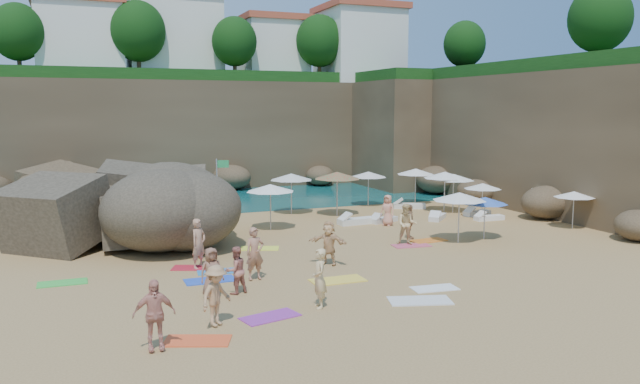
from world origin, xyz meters
name	(u,v)px	position (x,y,z in m)	size (l,w,h in m)	color
ground	(303,249)	(0.00, 0.00, 0.00)	(120.00, 120.00, 0.00)	tan
seawater	(183,177)	(0.00, 30.00, 0.00)	(120.00, 120.00, 0.00)	#0C4751
cliff_back	(218,133)	(2.00, 25.00, 4.00)	(44.00, 8.00, 8.00)	brown
cliff_right	(533,139)	(19.00, 8.00, 4.00)	(8.00, 30.00, 8.00)	brown
cliff_corner	(413,133)	(17.00, 20.00, 4.00)	(10.00, 12.00, 8.00)	brown
rock_promontory	(38,209)	(-11.00, 16.00, 0.00)	(12.00, 7.00, 2.00)	brown
clifftop_buildings	(225,42)	(2.96, 25.79, 11.24)	(28.48, 9.48, 7.00)	white
clifftop_trees	(270,35)	(4.78, 19.52, 11.26)	(35.60, 23.82, 4.40)	#11380F
rock_outcrop	(129,243)	(-6.80, 4.14, 0.00)	(8.67, 6.50, 3.47)	brown
flag_pole	(219,182)	(-1.95, 7.24, 2.17)	(0.66, 0.16, 3.40)	silver
parasol_0	(291,177)	(2.52, 8.68, 2.13)	(2.45, 2.45, 2.32)	silver
parasol_1	(368,174)	(7.89, 9.66, 1.96)	(2.26, 2.26, 2.13)	silver
parasol_2	(445,175)	(11.01, 6.02, 2.16)	(2.48, 2.48, 2.35)	silver
parasol_3	(416,172)	(10.95, 9.19, 2.06)	(2.38, 2.38, 2.25)	silver
parasol_4	(550,187)	(15.37, 2.29, 1.70)	(1.96, 1.96, 1.86)	silver
parasol_5	(270,188)	(0.02, 4.65, 2.09)	(2.41, 2.41, 2.28)	silver
parasol_6	(337,175)	(4.71, 7.18, 2.27)	(2.62, 2.62, 2.48)	silver
parasol_7	(454,177)	(11.35, 5.63, 2.06)	(2.37, 2.37, 2.25)	silver
parasol_8	(483,186)	(11.76, 3.45, 1.77)	(2.04, 2.04, 1.93)	silver
parasol_9	(459,197)	(6.96, -1.33, 2.09)	(2.41, 2.41, 2.27)	silver
parasol_10	(485,201)	(8.48, -1.17, 1.80)	(2.07, 2.07, 1.96)	silver
parasol_11	(574,194)	(14.20, -0.69, 1.73)	(1.99, 1.99, 1.88)	silver
lounger_0	(357,221)	(4.64, 4.42, 0.16)	(2.01, 0.67, 0.31)	silver
lounger_1	(409,206)	(9.78, 7.88, 0.15)	(1.91, 0.64, 0.30)	silver
lounger_2	(477,213)	(12.07, 4.30, 0.13)	(1.67, 0.56, 0.26)	silver
lounger_3	(384,220)	(6.16, 4.34, 0.13)	(1.67, 0.56, 0.26)	silver
lounger_4	(489,218)	(11.75, 2.78, 0.13)	(1.64, 0.55, 0.25)	white
lounger_5	(437,217)	(9.26, 3.98, 0.13)	(1.70, 0.57, 0.26)	silver
towel_0	(210,280)	(-4.73, -3.39, 0.02)	(1.75, 0.88, 0.03)	blue
towel_2	(197,341)	(-6.24, -8.95, 0.02)	(1.70, 0.85, 0.03)	#F75527
towel_3	(62,283)	(-9.53, -1.82, 0.01)	(1.63, 0.81, 0.03)	green
towel_4	(338,280)	(-0.57, -5.07, 0.02)	(1.90, 0.95, 0.03)	yellow
towel_5	(420,301)	(0.88, -8.17, 0.02)	(1.95, 0.97, 0.03)	silver
towel_6	(270,317)	(-3.93, -7.87, 0.01)	(1.68, 0.84, 0.03)	purple
towel_7	(194,268)	(-4.92, -1.47, 0.01)	(1.64, 0.82, 0.03)	red
towel_8	(219,271)	(-4.18, -2.32, 0.01)	(1.55, 0.78, 0.03)	#2681CF
towel_9	(411,246)	(4.65, -1.17, 0.01)	(1.64, 0.82, 0.03)	#D0516A
towel_10	(428,241)	(5.88, -0.55, 0.01)	(1.67, 0.84, 0.03)	orange
towel_12	(260,248)	(-1.69, 0.79, 0.01)	(1.64, 0.82, 0.03)	#F0FF43
towel_13	(435,288)	(2.04, -7.18, 0.01)	(1.54, 0.77, 0.03)	white
person_stand_0	(199,244)	(-4.74, -1.54, 0.95)	(0.69, 0.45, 1.89)	tan
person_stand_1	(236,270)	(-4.26, -5.23, 0.78)	(0.76, 0.59, 1.56)	#B4695A
person_stand_2	(199,198)	(-2.12, 11.91, 0.75)	(0.97, 0.40, 1.51)	tan
person_stand_3	(410,222)	(5.31, 0.15, 0.80)	(0.94, 0.39, 1.61)	#9F724F
person_stand_4	(388,210)	(5.96, 3.51, 0.80)	(0.78, 0.42, 1.59)	tan
person_stand_5	(165,205)	(-4.46, 9.39, 0.83)	(1.55, 0.45, 1.67)	#B16A58
person_stand_6	(319,278)	(-2.27, -7.57, 0.91)	(0.66, 0.44, 1.82)	#E4C382
person_lie_0	(217,318)	(-5.53, -8.04, 0.23)	(1.10, 1.70, 0.45)	tan
person_lie_1	(155,342)	(-7.34, -9.19, 0.22)	(1.05, 1.79, 0.44)	tan
person_lie_2	(212,291)	(-5.08, -5.36, 0.21)	(0.78, 1.59, 0.42)	brown
person_lie_3	(329,259)	(-0.02, -2.91, 0.22)	(1.56, 1.68, 0.45)	#E0AC75
person_lie_4	(255,274)	(-3.23, -3.90, 0.22)	(0.67, 1.84, 0.44)	#A76E53
person_lie_5	(406,237)	(4.53, -0.93, 0.34)	(0.88, 1.80, 0.68)	#E1BF80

